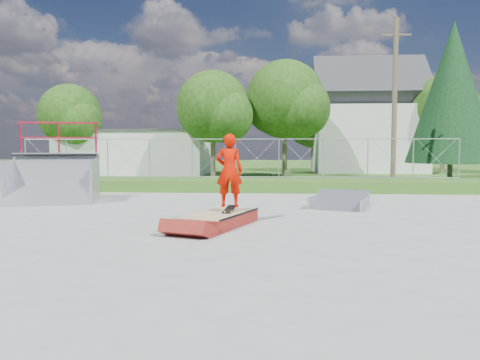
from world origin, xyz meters
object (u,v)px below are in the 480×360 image
object	(u,v)px
quarter_pipe	(52,162)
skater	(229,173)
grind_box	(220,220)
flat_bank_ramp	(339,201)

from	to	relation	value
quarter_pipe	skater	distance (m)	7.61
grind_box	skater	xyz separation A→B (m)	(0.21, 0.26, 1.10)
grind_box	quarter_pipe	world-z (taller)	quarter_pipe
skater	flat_bank_ramp	bearing A→B (deg)	-133.40
grind_box	skater	bearing A→B (deg)	71.29
grind_box	flat_bank_ramp	world-z (taller)	flat_bank_ramp
grind_box	quarter_pipe	xyz separation A→B (m)	(-6.22, 4.33, 1.24)
quarter_pipe	flat_bank_ramp	size ratio (longest dim) A/B	1.64
quarter_pipe	skater	xyz separation A→B (m)	(6.43, -4.07, -0.14)
flat_bank_ramp	skater	xyz separation A→B (m)	(-3.12, -3.24, 1.02)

